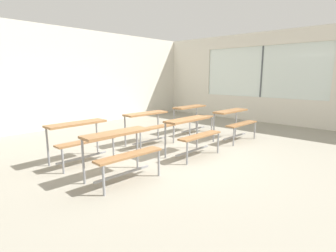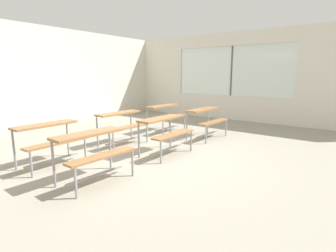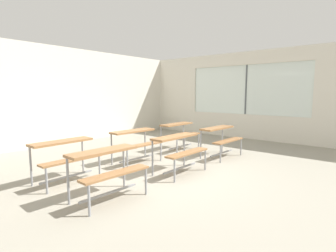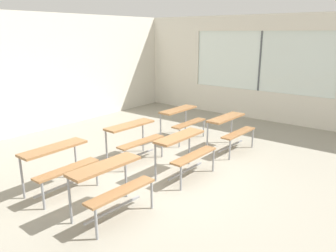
{
  "view_description": "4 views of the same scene",
  "coord_description": "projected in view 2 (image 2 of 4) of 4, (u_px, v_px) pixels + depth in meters",
  "views": [
    {
      "loc": [
        -3.8,
        -3.3,
        1.6
      ],
      "look_at": [
        0.22,
        0.41,
        0.53
      ],
      "focal_mm": 28.0,
      "sensor_mm": 36.0,
      "label": 1
    },
    {
      "loc": [
        -3.8,
        -3.3,
        1.6
      ],
      "look_at": [
        1.05,
        0.33,
        0.39
      ],
      "focal_mm": 28.0,
      "sensor_mm": 36.0,
      "label": 2
    },
    {
      "loc": [
        -3.8,
        -3.3,
        1.6
      ],
      "look_at": [
        0.81,
        0.55,
        0.83
      ],
      "focal_mm": 28.0,
      "sensor_mm": 36.0,
      "label": 3
    },
    {
      "loc": [
        -4.25,
        -3.35,
        2.49
      ],
      "look_at": [
        0.85,
        0.63,
        0.66
      ],
      "focal_mm": 35.23,
      "sensor_mm": 36.0,
      "label": 4
    }
  ],
  "objects": [
    {
      "name": "desk_bench_r0c1",
      "position": [
        165.0,
        127.0,
        5.22
      ],
      "size": [
        1.11,
        0.61,
        0.74
      ],
      "rotation": [
        0.0,
        0.0,
        -0.02
      ],
      "color": "olive",
      "rests_on": "ground"
    },
    {
      "name": "desk_bench_r1c1",
      "position": [
        122.0,
        121.0,
        5.94
      ],
      "size": [
        1.13,
        0.65,
        0.74
      ],
      "rotation": [
        0.0,
        0.0,
        -0.05
      ],
      "color": "olive",
      "rests_on": "ground"
    },
    {
      "name": "desk_bench_r1c2",
      "position": [
        166.0,
        112.0,
        7.3
      ],
      "size": [
        1.11,
        0.6,
        0.74
      ],
      "rotation": [
        0.0,
        0.0,
        -0.01
      ],
      "color": "olive",
      "rests_on": "ground"
    },
    {
      "name": "desk_bench_r0c2",
      "position": [
        206.0,
        116.0,
        6.56
      ],
      "size": [
        1.12,
        0.64,
        0.74
      ],
      "rotation": [
        0.0,
        0.0,
        -0.04
      ],
      "color": "olive",
      "rests_on": "ground"
    },
    {
      "name": "ground",
      "position": [
        150.0,
        157.0,
        5.24
      ],
      "size": [
        10.0,
        9.0,
        0.05
      ],
      "primitive_type": "cube",
      "color": "gray"
    },
    {
      "name": "wall_right",
      "position": [
        249.0,
        79.0,
        8.8
      ],
      "size": [
        0.12,
        9.0,
        3.0
      ],
      "color": "silver",
      "rests_on": "ground"
    },
    {
      "name": "desk_bench_r1c0",
      "position": [
        49.0,
        134.0,
        4.58
      ],
      "size": [
        1.1,
        0.59,
        0.74
      ],
      "rotation": [
        0.0,
        0.0,
        0.0
      ],
      "color": "olive",
      "rests_on": "ground"
    },
    {
      "name": "wall_back",
      "position": [
        31.0,
        78.0,
        7.58
      ],
      "size": [
        10.0,
        0.12,
        3.0
      ],
      "primitive_type": "cube",
      "color": "silver",
      "rests_on": "ground"
    },
    {
      "name": "desk_bench_r0c0",
      "position": [
        93.0,
        145.0,
        3.88
      ],
      "size": [
        1.13,
        0.64,
        0.74
      ],
      "rotation": [
        0.0,
        0.0,
        -0.04
      ],
      "color": "olive",
      "rests_on": "ground"
    }
  ]
}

